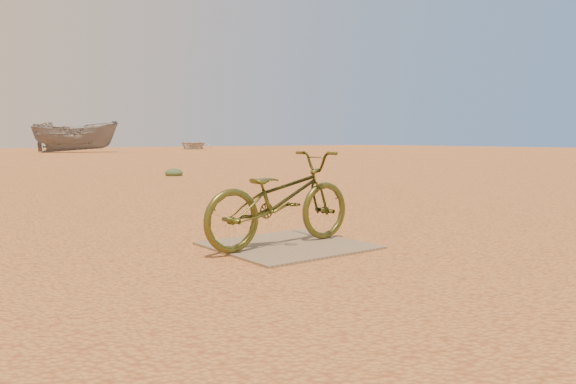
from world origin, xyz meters
TOP-DOWN VIEW (x-y plane):
  - ground at (0.00, 0.00)m, footprint 120.00×120.00m
  - plywood_board at (0.33, 0.57)m, footprint 1.34×1.28m
  - bicycle at (0.25, 0.57)m, footprint 1.69×0.66m
  - boat_mid_right at (9.36, 38.19)m, footprint 6.28×3.60m
  - boat_far_right at (22.28, 45.09)m, footprint 5.46×5.88m
  - kale_b at (3.86, 10.45)m, footprint 0.48×0.48m

SIDE VIEW (x-z plane):
  - ground at x=0.00m, z-range 0.00..0.00m
  - kale_b at x=3.86m, z-range -0.13..0.13m
  - plywood_board at x=0.33m, z-range 0.00..0.02m
  - bicycle at x=0.25m, z-range 0.02..0.89m
  - boat_far_right at x=22.28m, z-range 0.00..0.99m
  - boat_mid_right at x=9.36m, z-range 0.00..2.29m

